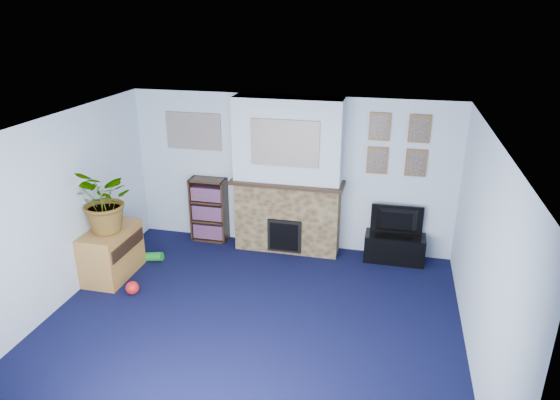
% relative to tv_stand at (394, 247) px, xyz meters
% --- Properties ---
extents(floor, '(5.00, 4.50, 0.01)m').
position_rel_tv_stand_xyz_m(floor, '(-1.65, -2.03, -0.23)').
color(floor, black).
rests_on(floor, ground).
extents(ceiling, '(5.00, 4.50, 0.01)m').
position_rel_tv_stand_xyz_m(ceiling, '(-1.65, -2.03, 2.17)').
color(ceiling, white).
rests_on(ceiling, wall_back).
extents(wall_back, '(5.00, 0.04, 2.40)m').
position_rel_tv_stand_xyz_m(wall_back, '(-1.65, 0.22, 0.97)').
color(wall_back, silver).
rests_on(wall_back, ground).
extents(wall_front, '(5.00, 0.04, 2.40)m').
position_rel_tv_stand_xyz_m(wall_front, '(-1.65, -4.28, 0.97)').
color(wall_front, silver).
rests_on(wall_front, ground).
extents(wall_left, '(0.04, 4.50, 2.40)m').
position_rel_tv_stand_xyz_m(wall_left, '(-4.15, -2.03, 0.97)').
color(wall_left, silver).
rests_on(wall_left, ground).
extents(wall_right, '(0.04, 4.50, 2.40)m').
position_rel_tv_stand_xyz_m(wall_right, '(0.85, -2.03, 0.97)').
color(wall_right, silver).
rests_on(wall_right, ground).
extents(chimney_breast, '(1.72, 0.50, 2.40)m').
position_rel_tv_stand_xyz_m(chimney_breast, '(-1.65, 0.02, 0.96)').
color(chimney_breast, brown).
rests_on(chimney_breast, ground).
extents(collage_main, '(1.00, 0.03, 0.68)m').
position_rel_tv_stand_xyz_m(collage_main, '(-1.65, -0.19, 1.55)').
color(collage_main, gray).
rests_on(collage_main, chimney_breast).
extents(collage_left, '(0.90, 0.03, 0.58)m').
position_rel_tv_stand_xyz_m(collage_left, '(-3.20, 0.21, 1.55)').
color(collage_left, gray).
rests_on(collage_left, wall_back).
extents(portrait_tl, '(0.30, 0.03, 0.40)m').
position_rel_tv_stand_xyz_m(portrait_tl, '(-0.35, 0.20, 1.77)').
color(portrait_tl, brown).
rests_on(portrait_tl, wall_back).
extents(portrait_tr, '(0.30, 0.03, 0.40)m').
position_rel_tv_stand_xyz_m(portrait_tr, '(0.20, 0.20, 1.77)').
color(portrait_tr, brown).
rests_on(portrait_tr, wall_back).
extents(portrait_bl, '(0.30, 0.03, 0.40)m').
position_rel_tv_stand_xyz_m(portrait_bl, '(-0.35, 0.20, 1.27)').
color(portrait_bl, brown).
rests_on(portrait_bl, wall_back).
extents(portrait_br, '(0.30, 0.03, 0.40)m').
position_rel_tv_stand_xyz_m(portrait_br, '(0.20, 0.20, 1.27)').
color(portrait_br, brown).
rests_on(portrait_br, wall_back).
extents(tv_stand, '(0.89, 0.37, 0.42)m').
position_rel_tv_stand_xyz_m(tv_stand, '(0.00, 0.00, 0.00)').
color(tv_stand, black).
rests_on(tv_stand, ground).
extents(television, '(0.77, 0.12, 0.44)m').
position_rel_tv_stand_xyz_m(television, '(0.00, 0.02, 0.42)').
color(television, black).
rests_on(television, tv_stand).
extents(bookshelf, '(0.58, 0.28, 1.05)m').
position_rel_tv_stand_xyz_m(bookshelf, '(-2.97, 0.08, 0.28)').
color(bookshelf, black).
rests_on(bookshelf, ground).
extents(sideboard, '(0.51, 0.92, 0.72)m').
position_rel_tv_stand_xyz_m(sideboard, '(-3.89, -1.35, 0.12)').
color(sideboard, '#A57135').
rests_on(sideboard, ground).
extents(potted_plant, '(1.06, 1.01, 0.91)m').
position_rel_tv_stand_xyz_m(potted_plant, '(-3.84, -1.40, 0.95)').
color(potted_plant, '#26661E').
rests_on(potted_plant, sideboard).
extents(mantel_clock, '(0.11, 0.06, 0.15)m').
position_rel_tv_stand_xyz_m(mantel_clock, '(-1.75, -0.03, 1.00)').
color(mantel_clock, gold).
rests_on(mantel_clock, chimney_breast).
extents(mantel_candle, '(0.05, 0.05, 0.15)m').
position_rel_tv_stand_xyz_m(mantel_candle, '(-1.30, -0.03, 1.01)').
color(mantel_candle, '#B2BFC6').
rests_on(mantel_candle, chimney_breast).
extents(mantel_teddy, '(0.12, 0.12, 0.12)m').
position_rel_tv_stand_xyz_m(mantel_teddy, '(-2.23, -0.03, 0.99)').
color(mantel_teddy, gray).
rests_on(mantel_teddy, chimney_breast).
extents(mantel_can, '(0.06, 0.06, 0.12)m').
position_rel_tv_stand_xyz_m(mantel_can, '(-0.89, -0.03, 0.99)').
color(mantel_can, red).
rests_on(mantel_can, chimney_breast).
extents(green_crate, '(0.45, 0.40, 0.31)m').
position_rel_tv_stand_xyz_m(green_crate, '(-3.95, -1.03, -0.08)').
color(green_crate, '#198C26').
rests_on(green_crate, ground).
extents(toy_ball, '(0.18, 0.18, 0.18)m').
position_rel_tv_stand_xyz_m(toy_ball, '(-3.39, -1.76, -0.14)').
color(toy_ball, red).
rests_on(toy_ball, ground).
extents(toy_block, '(0.21, 0.21, 0.20)m').
position_rel_tv_stand_xyz_m(toy_block, '(-3.87, -1.70, -0.12)').
color(toy_block, red).
rests_on(toy_block, ground).
extents(toy_tube, '(0.30, 0.13, 0.17)m').
position_rel_tv_stand_xyz_m(toy_tube, '(-3.54, -0.84, -0.15)').
color(toy_tube, '#198C26').
rests_on(toy_tube, ground).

